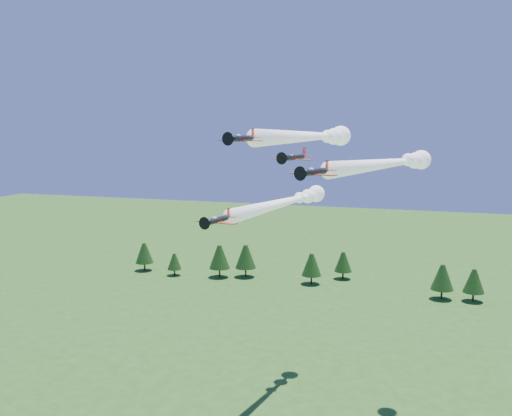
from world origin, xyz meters
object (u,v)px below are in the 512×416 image
(plane_left, at_px, (287,202))
(plane_slot, at_px, (293,157))
(plane_right, at_px, (391,163))
(plane_lead, at_px, (314,136))

(plane_left, relative_size, plane_slot, 6.11)
(plane_right, bearing_deg, plane_lead, -135.32)
(plane_slot, bearing_deg, plane_left, 123.45)
(plane_lead, xyz_separation_m, plane_slot, (-1.19, -9.16, -3.13))
(plane_left, bearing_deg, plane_lead, -47.95)
(plane_lead, relative_size, plane_slot, 5.39)
(plane_lead, bearing_deg, plane_right, 37.69)
(plane_left, distance_m, plane_right, 23.17)
(plane_left, bearing_deg, plane_slot, -62.56)
(plane_right, relative_size, plane_slot, 5.75)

